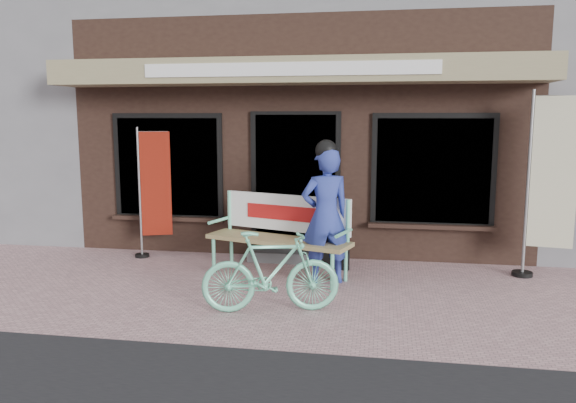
% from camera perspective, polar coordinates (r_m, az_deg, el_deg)
% --- Properties ---
extents(ground, '(70.00, 70.00, 0.00)m').
position_cam_1_polar(ground, '(6.75, -1.88, -9.71)').
color(ground, '#BF9295').
rests_on(ground, ground).
extents(storefront, '(7.00, 6.77, 6.00)m').
position_cam_1_polar(storefront, '(11.35, 3.14, 13.01)').
color(storefront, black).
rests_on(storefront, ground).
extents(bench, '(2.05, 1.09, 1.08)m').
position_cam_1_polar(bench, '(7.54, -0.67, -2.79)').
color(bench, '#71DDB1').
rests_on(bench, ground).
extents(person, '(0.74, 0.62, 1.84)m').
position_cam_1_polar(person, '(7.16, 3.84, -1.20)').
color(person, navy).
rests_on(person, ground).
extents(bicycle, '(1.56, 0.77, 0.90)m').
position_cam_1_polar(bicycle, '(6.16, -1.78, -7.15)').
color(bicycle, '#71DDB1').
rests_on(bicycle, ground).
extents(nobori_red, '(0.58, 0.31, 1.97)m').
position_cam_1_polar(nobori_red, '(8.69, -13.54, 1.07)').
color(nobori_red, gray).
rests_on(nobori_red, ground).
extents(nobori_cream, '(0.73, 0.31, 2.47)m').
position_cam_1_polar(nobori_cream, '(8.03, 24.97, 1.75)').
color(nobori_cream, gray).
rests_on(nobori_cream, ground).
extents(menu_stand, '(0.40, 0.20, 0.80)m').
position_cam_1_polar(menu_stand, '(7.89, 4.85, -3.96)').
color(menu_stand, black).
rests_on(menu_stand, ground).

